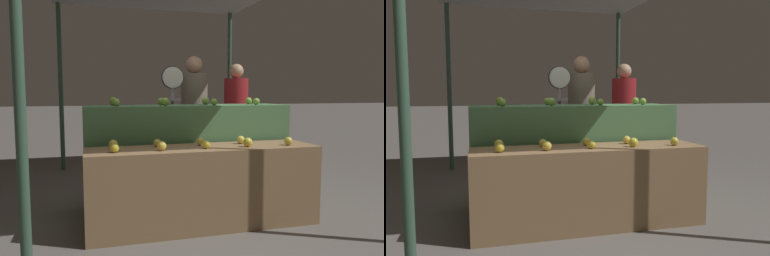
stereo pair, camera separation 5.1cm
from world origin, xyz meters
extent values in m
plane|color=#66605B|center=(0.00, 0.00, 0.00)|extent=(60.00, 60.00, 0.00)
cylinder|color=#33513D|center=(-1.43, -0.83, 1.32)|extent=(0.07, 0.07, 2.64)
cylinder|color=#33513D|center=(-1.43, 3.02, 1.32)|extent=(0.07, 0.07, 2.64)
cylinder|color=#33513D|center=(1.43, 3.02, 1.32)|extent=(0.07, 0.07, 2.64)
cube|color=olive|center=(0.00, 0.00, 0.38)|extent=(2.17, 0.55, 0.76)
cube|color=#4C7A4C|center=(0.00, 0.60, 0.56)|extent=(2.17, 0.55, 1.12)
sphere|color=gold|center=(-0.83, -0.10, 0.80)|extent=(0.08, 0.08, 0.08)
sphere|color=yellow|center=(-0.42, -0.11, 0.80)|extent=(0.08, 0.08, 0.08)
sphere|color=gold|center=(-0.01, -0.10, 0.79)|extent=(0.07, 0.07, 0.07)
sphere|color=gold|center=(0.40, -0.10, 0.80)|extent=(0.09, 0.09, 0.09)
sphere|color=gold|center=(0.82, -0.11, 0.80)|extent=(0.08, 0.08, 0.08)
sphere|color=gold|center=(-0.82, 0.10, 0.80)|extent=(0.08, 0.08, 0.08)
sphere|color=gold|center=(-0.42, 0.12, 0.79)|extent=(0.07, 0.07, 0.07)
sphere|color=gold|center=(0.00, 0.11, 0.79)|extent=(0.08, 0.08, 0.08)
sphere|color=yellow|center=(0.42, 0.10, 0.79)|extent=(0.08, 0.08, 0.08)
sphere|color=#84AD3D|center=(-0.76, 0.50, 1.16)|extent=(0.08, 0.08, 0.08)
sphere|color=#84AD3D|center=(-0.26, 0.48, 1.17)|extent=(0.08, 0.08, 0.08)
sphere|color=#7AA338|center=(0.27, 0.48, 1.16)|extent=(0.07, 0.07, 0.07)
sphere|color=#7AA338|center=(0.76, 0.49, 1.16)|extent=(0.08, 0.08, 0.08)
sphere|color=#7AA338|center=(-0.77, 0.71, 1.17)|extent=(0.09, 0.09, 0.09)
sphere|color=#7AA338|center=(-0.26, 0.70, 1.16)|extent=(0.08, 0.08, 0.08)
sphere|color=#8EB247|center=(0.25, 0.71, 1.17)|extent=(0.09, 0.09, 0.09)
sphere|color=#7AA338|center=(0.77, 0.71, 1.16)|extent=(0.08, 0.08, 0.08)
cylinder|color=#99999E|center=(-0.02, 1.21, 0.73)|extent=(0.04, 0.04, 1.47)
cylinder|color=black|center=(-0.02, 1.21, 1.44)|extent=(0.28, 0.01, 0.28)
cylinder|color=silver|center=(-0.02, 1.19, 1.44)|extent=(0.26, 0.02, 0.26)
cylinder|color=#99999E|center=(-0.02, 1.19, 1.24)|extent=(0.01, 0.01, 0.14)
cylinder|color=#99999E|center=(-0.02, 1.19, 1.17)|extent=(0.20, 0.20, 0.03)
cube|color=#2D2D38|center=(0.34, 1.52, 0.40)|extent=(0.31, 0.26, 0.81)
cylinder|color=#756656|center=(0.34, 1.52, 1.16)|extent=(0.48, 0.48, 0.70)
sphere|color=tan|center=(0.34, 1.52, 1.62)|extent=(0.23, 0.23, 0.23)
cube|color=#2D2D38|center=(1.18, 2.08, 0.39)|extent=(0.32, 0.25, 0.78)
cylinder|color=maroon|center=(1.18, 2.08, 1.13)|extent=(0.47, 0.47, 0.68)
sphere|color=tan|center=(1.18, 2.08, 1.58)|extent=(0.22, 0.22, 0.22)
camera|label=1|loc=(-1.04, -3.30, 1.28)|focal=35.00mm
camera|label=2|loc=(-0.99, -3.31, 1.28)|focal=35.00mm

